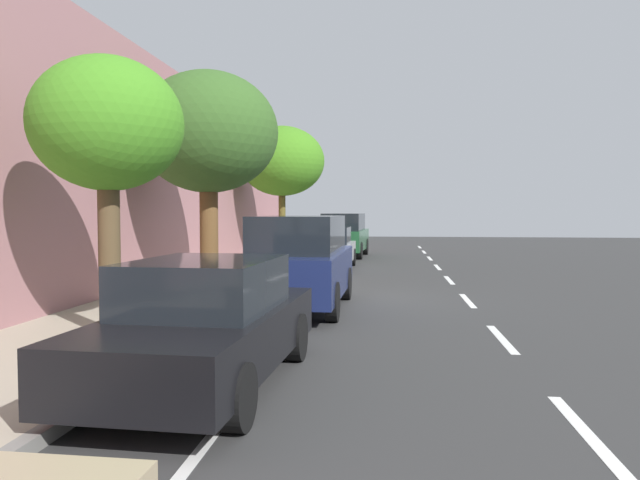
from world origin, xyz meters
TOP-DOWN VIEW (x-y plane):
  - ground at (0.00, 0.00)m, footprint 70.71×70.71m
  - sidewalk at (3.74, 0.00)m, footprint 3.16×44.20m
  - curb_edge at (2.08, 0.00)m, footprint 0.16×44.20m
  - lane_stripe_centre at (-2.87, 0.00)m, footprint 0.14×44.20m
  - lane_stripe_bike_edge at (0.61, 0.00)m, footprint 0.12×44.20m
  - building_facade at (5.57, 0.00)m, footprint 0.50×44.20m
  - parked_suv_green_nearest at (0.99, -13.25)m, footprint 2.16×4.79m
  - parked_sedan_silver_second at (1.15, -7.31)m, footprint 1.87×4.42m
  - parked_suv_dark_blue_mid at (0.87, 1.55)m, footprint 2.03×4.73m
  - parked_sedan_black_far at (1.14, 7.32)m, footprint 2.01×4.48m
  - bicycle_at_curb at (1.62, -3.42)m, footprint 1.19×1.39m
  - cyclist_with_backpack at (1.84, -3.88)m, footprint 0.53×0.55m
  - street_tree_near_cyclist at (3.38, -10.46)m, footprint 3.55×3.55m
  - street_tree_mid_block at (3.38, -0.15)m, footprint 3.43×3.43m
  - street_tree_far_end at (3.38, 5.17)m, footprint 2.37×2.37m
  - fire_hydrant at (2.51, 1.92)m, footprint 0.22×0.22m

SIDE VIEW (x-z plane):
  - ground at x=0.00m, z-range 0.00..0.00m
  - lane_stripe_bike_edge at x=0.61m, z-range 0.00..0.01m
  - lane_stripe_centre at x=-2.87m, z-range 0.00..0.01m
  - sidewalk at x=3.74m, z-range 0.00..0.14m
  - curb_edge at x=2.08m, z-range 0.00..0.14m
  - bicycle_at_curb at x=1.62m, z-range -0.01..0.79m
  - fire_hydrant at x=2.51m, z-range 0.15..0.99m
  - parked_sedan_silver_second at x=1.15m, z-range -0.01..1.51m
  - parked_sedan_black_far at x=1.14m, z-range -0.01..1.51m
  - cyclist_with_backpack at x=1.84m, z-range 0.17..1.82m
  - parked_suv_green_nearest at x=0.99m, z-range 0.03..2.02m
  - parked_suv_dark_blue_mid at x=0.87m, z-range 0.03..2.02m
  - building_facade at x=5.57m, z-range 0.00..6.30m
  - street_tree_far_end at x=3.38m, z-range 1.23..5.60m
  - street_tree_mid_block at x=3.38m, z-range 1.30..6.67m
  - street_tree_near_cyclist at x=3.38m, z-range 1.42..6.90m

